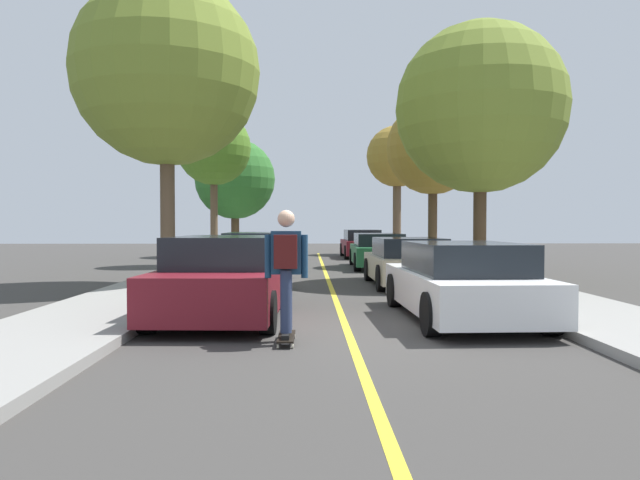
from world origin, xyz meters
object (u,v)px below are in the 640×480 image
Objects in this scene: street_tree_right_near at (433,149)px; street_tree_right_far at (397,157)px; skateboarder at (286,265)px; parked_car_right_far at (378,251)px; street_tree_left_near at (214,149)px; skateboard at (286,337)px; parked_car_right_farthest at (361,244)px; parked_car_left_nearest at (225,278)px; parked_car_right_near at (407,262)px; street_tree_left_nearest at (167,73)px; parked_car_left_near at (255,258)px; parked_car_right_nearest at (462,282)px; street_tree_right_nearest at (481,109)px; street_tree_left_far at (235,179)px.

street_tree_right_near is 0.91× the size of street_tree_right_far.
parked_car_right_far is at bearing 78.07° from skateboarder.
street_tree_left_near is 6.89× the size of skateboard.
parked_car_right_farthest is 9.08m from street_tree_left_near.
parked_car_left_nearest is at bearing -106.18° from street_tree_right_far.
parked_car_right_farthest is 7.27m from street_tree_right_near.
street_tree_right_near is 15.71m from skateboarder.
parked_car_right_far reaches higher than parked_car_right_near.
street_tree_left_nearest reaches higher than parked_car_right_far.
skateboard is (1.12, -8.00, -0.59)m from parked_car_left_near.
parked_car_right_nearest is 0.97× the size of parked_car_right_far.
street_tree_right_near is 15.92m from skateboard.
street_tree_right_far reaches higher than street_tree_right_near.
parked_car_right_far is 4.50m from street_tree_right_near.
street_tree_left_nearest is 1.10× the size of street_tree_right_nearest.
street_tree_right_far is (8.35, 2.00, 1.33)m from street_tree_left_far.
parked_car_right_near is at bearing 90.01° from parked_car_right_nearest.
street_tree_right_near is 7.28× the size of skateboard.
parked_car_right_far is at bearing -51.60° from street_tree_left_far.
street_tree_right_nearest is at bearing -90.00° from street_tree_right_near.
street_tree_left_nearest is at bearing -90.00° from street_tree_left_near.
street_tree_left_nearest is 11.05m from street_tree_right_near.
street_tree_right_far is (8.35, 8.61, 0.66)m from street_tree_left_near.
parked_car_right_far is at bearing -10.84° from street_tree_left_near.
parked_car_right_far is (4.00, 5.60, -0.04)m from parked_car_left_near.
street_tree_right_nearest reaches higher than parked_car_left_near.
skateboarder is (-5.06, -23.43, -4.09)m from street_tree_right_far.
parked_car_left_nearest is at bearing -116.59° from street_tree_right_near.
parked_car_left_nearest is 2.46m from skateboard.
parked_car_right_farthest is at bearing 77.57° from parked_car_left_nearest.
parked_car_right_nearest is at bearing -2.67° from parked_car_left_nearest.
parked_car_left_nearest is 0.73× the size of street_tree_left_near.
parked_car_right_nearest is 1.10× the size of parked_car_right_near.
parked_car_left_near is at bearing 18.53° from street_tree_left_nearest.
skateboard is at bearing -102.20° from street_tree_right_far.
street_tree_left_far reaches higher than parked_car_right_farthest.
parked_car_left_near is 1.04× the size of parked_car_right_farthest.
parked_car_left_nearest reaches higher than parked_car_left_near.
street_tree_right_near reaches higher than street_tree_left_far.
street_tree_left_nearest is at bearing -117.39° from street_tree_right_far.
street_tree_left_far reaches higher than parked_car_right_nearest.
parked_car_left_nearest reaches higher than parked_car_right_near.
street_tree_right_near is (2.18, 0.84, 3.84)m from parked_car_right_far.
street_tree_right_near is 8.97m from street_tree_right_far.
parked_car_right_nearest is at bearing -56.67° from parked_car_left_near.
parked_car_right_near is 0.70× the size of street_tree_left_near.
street_tree_left_far is 8.69m from street_tree_right_far.
street_tree_left_nearest reaches higher than parked_car_left_nearest.
street_tree_left_near is 12.02m from street_tree_right_far.
parked_car_right_near is at bearing 0.38° from street_tree_left_nearest.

